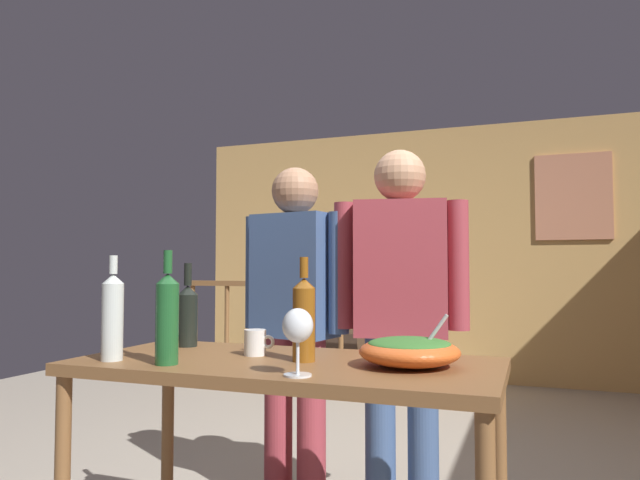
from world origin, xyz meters
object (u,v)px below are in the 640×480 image
framed_picture (573,197)px  wine_glass (298,328)px  serving_table (285,387)px  wine_bottle_dark (187,314)px  wine_bottle_amber (304,318)px  person_standing_left (295,309)px  salad_bowl (409,350)px  wine_bottle_clear (112,316)px  flat_screen_tv (319,302)px  wine_bottle_green (167,317)px  person_standing_right (401,303)px  tv_console (320,354)px  stair_railing (340,323)px  mug_white (256,342)px

framed_picture → wine_glass: size_ratio=4.13×
serving_table → wine_bottle_dark: wine_bottle_dark is taller
wine_glass → wine_bottle_dark: (-0.65, 0.42, -0.01)m
wine_bottle_amber → wine_bottle_dark: size_ratio=1.05×
person_standing_left → salad_bowl: bearing=146.7°
wine_bottle_clear → wine_bottle_dark: size_ratio=1.07×
flat_screen_tv → wine_bottle_green: size_ratio=1.73×
person_standing_right → framed_picture: bearing=-115.9°
tv_console → wine_bottle_green: bearing=-76.7°
wine_bottle_clear → tv_console: bearing=100.3°
stair_railing → wine_bottle_green: size_ratio=6.59×
stair_railing → wine_glass: 3.54m
wine_bottle_green → wine_bottle_clear: wine_bottle_green is taller
flat_screen_tv → wine_bottle_clear: size_ratio=1.80×
stair_railing → wine_bottle_green: (0.52, -3.34, 0.34)m
salad_bowl → wine_glass: (-0.27, -0.27, 0.09)m
wine_bottle_amber → wine_bottle_dark: bearing=162.8°
serving_table → wine_bottle_clear: bearing=-159.1°
stair_railing → wine_bottle_amber: bearing=-73.8°
framed_picture → salad_bowl: 4.12m
mug_white → salad_bowl: bearing=-3.9°
mug_white → framed_picture: bearing=71.9°
salad_bowl → mug_white: (-0.56, 0.04, -0.01)m
wine_bottle_amber → mug_white: size_ratio=3.04×
stair_railing → serving_table: (0.85, -3.14, 0.10)m
salad_bowl → wine_bottle_clear: 0.99m
person_standing_left → person_standing_right: (0.49, 0.00, 0.04)m
wine_bottle_green → person_standing_right: size_ratio=0.23×
wine_bottle_dark → wine_glass: bearing=-33.1°
salad_bowl → person_standing_left: size_ratio=0.20×
wine_glass → flat_screen_tv: bearing=109.7°
serving_table → wine_bottle_dark: bearing=160.7°
framed_picture → salad_bowl: bearing=-100.4°
wine_bottle_green → wine_bottle_clear: (-0.22, 0.00, -0.00)m
salad_bowl → wine_glass: bearing=-134.9°
serving_table → person_standing_right: 0.75m
serving_table → tv_console: bearing=108.7°
salad_bowl → wine_bottle_dark: size_ratio=0.97×
salad_bowl → wine_bottle_dark: wine_bottle_dark is taller
tv_console → wine_glass: wine_glass is taller
wine_glass → wine_bottle_amber: 0.26m
wine_bottle_dark → flat_screen_tv: bearing=102.1°
flat_screen_tv → mug_white: size_ratio=5.57×
framed_picture → serving_table: size_ratio=0.57×
wine_bottle_green → mug_white: (0.18, 0.27, -0.11)m
serving_table → salad_bowl: bearing=3.1°
wine_bottle_dark → mug_white: (0.36, -0.11, -0.08)m
framed_picture → serving_table: (-1.14, -3.98, -1.05)m
wine_bottle_green → person_standing_right: person_standing_right is taller
mug_white → stair_railing: bearing=102.9°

